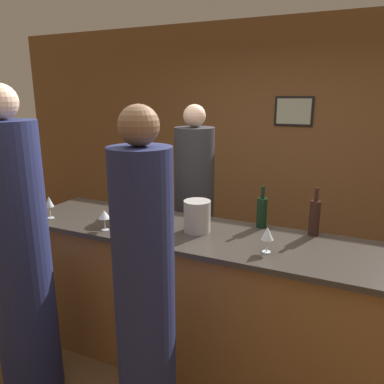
{
  "coord_description": "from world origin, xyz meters",
  "views": [
    {
      "loc": [
        0.89,
        -2.19,
        1.95
      ],
      "look_at": [
        -0.18,
        0.1,
        1.28
      ],
      "focal_mm": 35.0,
      "sensor_mm": 36.0,
      "label": 1
    }
  ],
  "objects_px": {
    "bartender": "(194,217)",
    "guest_1": "(20,262)",
    "guest_0": "(145,307)",
    "wine_bottle_0": "(262,212)",
    "ice_bucket": "(197,216)",
    "wine_bottle_1": "(315,217)"
  },
  "relations": [
    {
      "from": "bartender",
      "to": "wine_bottle_0",
      "type": "bearing_deg",
      "value": 148.74
    },
    {
      "from": "ice_bucket",
      "to": "wine_bottle_1",
      "type": "bearing_deg",
      "value": 20.04
    },
    {
      "from": "guest_0",
      "to": "ice_bucket",
      "type": "xyz_separation_m",
      "value": [
        -0.06,
        0.77,
        0.24
      ]
    },
    {
      "from": "guest_0",
      "to": "wine_bottle_0",
      "type": "xyz_separation_m",
      "value": [
        0.32,
        1.04,
        0.25
      ]
    },
    {
      "from": "wine_bottle_0",
      "to": "ice_bucket",
      "type": "bearing_deg",
      "value": -144.52
    },
    {
      "from": "wine_bottle_0",
      "to": "wine_bottle_1",
      "type": "xyz_separation_m",
      "value": [
        0.36,
        -0.0,
        0.01
      ]
    },
    {
      "from": "bartender",
      "to": "wine_bottle_1",
      "type": "height_order",
      "value": "bartender"
    },
    {
      "from": "guest_1",
      "to": "ice_bucket",
      "type": "height_order",
      "value": "guest_1"
    },
    {
      "from": "ice_bucket",
      "to": "wine_bottle_0",
      "type": "bearing_deg",
      "value": 35.48
    },
    {
      "from": "bartender",
      "to": "guest_1",
      "type": "relative_size",
      "value": 0.93
    },
    {
      "from": "bartender",
      "to": "wine_bottle_0",
      "type": "distance_m",
      "value": 0.89
    },
    {
      "from": "bartender",
      "to": "guest_0",
      "type": "bearing_deg",
      "value": 105.16
    },
    {
      "from": "guest_0",
      "to": "wine_bottle_1",
      "type": "height_order",
      "value": "guest_0"
    },
    {
      "from": "bartender",
      "to": "guest_1",
      "type": "distance_m",
      "value": 1.53
    },
    {
      "from": "guest_0",
      "to": "ice_bucket",
      "type": "height_order",
      "value": "guest_0"
    },
    {
      "from": "wine_bottle_0",
      "to": "ice_bucket",
      "type": "relative_size",
      "value": 1.37
    },
    {
      "from": "guest_1",
      "to": "guest_0",
      "type": "bearing_deg",
      "value": -3.39
    },
    {
      "from": "ice_bucket",
      "to": "bartender",
      "type": "bearing_deg",
      "value": 115.9
    },
    {
      "from": "guest_1",
      "to": "ice_bucket",
      "type": "relative_size",
      "value": 9.23
    },
    {
      "from": "wine_bottle_0",
      "to": "wine_bottle_1",
      "type": "bearing_deg",
      "value": -0.34
    },
    {
      "from": "guest_0",
      "to": "wine_bottle_0",
      "type": "relative_size",
      "value": 6.39
    },
    {
      "from": "bartender",
      "to": "guest_1",
      "type": "xyz_separation_m",
      "value": [
        -0.54,
        -1.43,
        0.07
      ]
    }
  ]
}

